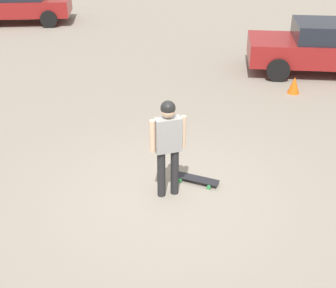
% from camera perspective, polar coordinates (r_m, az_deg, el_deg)
% --- Properties ---
extents(ground_plane, '(220.00, 220.00, 0.00)m').
position_cam_1_polar(ground_plane, '(8.33, -0.00, -6.10)').
color(ground_plane, gray).
extents(person, '(0.63, 0.25, 1.78)m').
position_cam_1_polar(person, '(7.78, -0.00, 0.49)').
color(person, '#262628').
rests_on(person, ground_plane).
extents(skateboard, '(0.81, 0.64, 0.09)m').
position_cam_1_polar(skateboard, '(8.62, 3.48, -4.29)').
color(skateboard, '#232328').
rests_on(skateboard, ground_plane).
extents(car_parked_near, '(4.64, 3.02, 1.50)m').
position_cam_1_polar(car_parked_near, '(14.75, 18.41, 11.19)').
color(car_parked_near, maroon).
rests_on(car_parked_near, ground_plane).
extents(car_parked_far, '(4.23, 2.38, 1.49)m').
position_cam_1_polar(car_parked_far, '(21.06, -17.55, 15.98)').
color(car_parked_far, maroon).
rests_on(car_parked_far, ground_plane).
extents(traffic_cone, '(0.33, 0.33, 0.45)m').
position_cam_1_polar(traffic_cone, '(13.00, 15.12, 6.95)').
color(traffic_cone, orange).
rests_on(traffic_cone, ground_plane).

